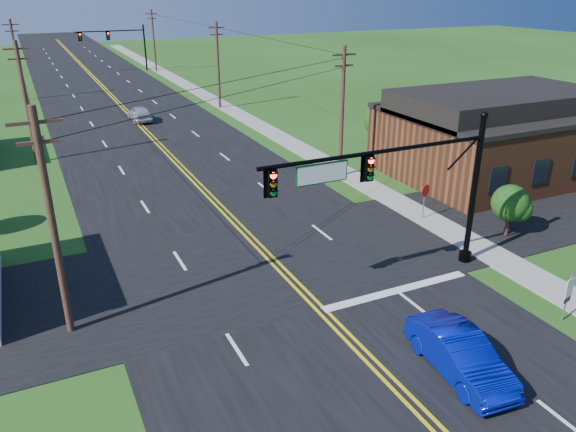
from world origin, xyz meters
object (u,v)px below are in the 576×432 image
signal_mast_far (115,41)px  blue_car (460,355)px  route_sign (569,292)px  stop_sign (425,194)px  signal_mast_main (397,184)px

signal_mast_far → blue_car: bearing=-91.3°
signal_mast_far → route_sign: (4.35, -77.83, -3.23)m
route_sign → stop_sign: route_sign is taller
route_sign → blue_car: bearing=174.5°
blue_car → stop_sign: 14.09m
signal_mast_main → signal_mast_far: bearing=89.9°
stop_sign → blue_car: bearing=-140.0°
signal_mast_main → signal_mast_far: size_ratio=1.03×
signal_mast_main → route_sign: (4.45, -5.83, -3.44)m
stop_sign → signal_mast_far: bearing=77.9°
route_sign → signal_mast_main: bearing=114.5°
blue_car → route_sign: 6.28m
blue_car → stop_sign: (7.65, 11.80, 0.78)m
signal_mast_main → stop_sign: size_ratio=5.21×
signal_mast_far → blue_car: 78.74m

